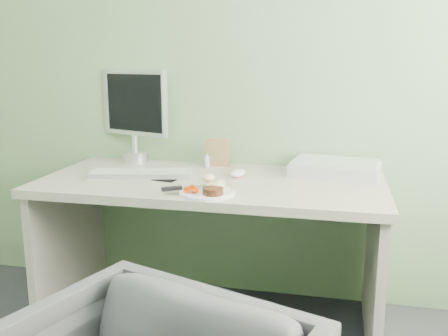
% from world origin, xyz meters
% --- Properties ---
extents(wall_back, '(3.50, 0.00, 3.50)m').
position_xyz_m(wall_back, '(0.00, 2.00, 1.35)').
color(wall_back, gray).
rests_on(wall_back, floor).
extents(desk, '(1.60, 0.75, 0.73)m').
position_xyz_m(desk, '(0.00, 1.62, 0.55)').
color(desk, beige).
rests_on(desk, floor).
extents(plate, '(0.23, 0.23, 0.01)m').
position_xyz_m(plate, '(0.05, 1.37, 0.74)').
color(plate, white).
rests_on(plate, desk).
extents(steak, '(0.09, 0.09, 0.03)m').
position_xyz_m(steak, '(0.08, 1.33, 0.76)').
color(steak, black).
rests_on(steak, plate).
extents(potato_pile, '(0.12, 0.10, 0.06)m').
position_xyz_m(potato_pile, '(0.07, 1.41, 0.77)').
color(potato_pile, tan).
rests_on(potato_pile, plate).
extents(carrot_heap, '(0.06, 0.05, 0.04)m').
position_xyz_m(carrot_heap, '(-0.01, 1.34, 0.76)').
color(carrot_heap, '#EE4105').
rests_on(carrot_heap, plate).
extents(steak_knife, '(0.19, 0.15, 0.02)m').
position_xyz_m(steak_knife, '(-0.07, 1.36, 0.75)').
color(steak_knife, silver).
rests_on(steak_knife, plate).
extents(mousepad, '(0.29, 0.27, 0.00)m').
position_xyz_m(mousepad, '(-0.26, 1.66, 0.73)').
color(mousepad, black).
rests_on(mousepad, desk).
extents(keyboard, '(0.50, 0.25, 0.02)m').
position_xyz_m(keyboard, '(-0.34, 1.61, 0.75)').
color(keyboard, white).
rests_on(keyboard, desk).
extents(computer_mouse, '(0.09, 0.12, 0.04)m').
position_xyz_m(computer_mouse, '(0.11, 1.70, 0.75)').
color(computer_mouse, white).
rests_on(computer_mouse, desk).
extents(photo_frame, '(0.12, 0.03, 0.15)m').
position_xyz_m(photo_frame, '(-0.04, 1.91, 0.80)').
color(photo_frame, '#8C5C41').
rests_on(photo_frame, desk).
extents(eyedrop_bottle, '(0.03, 0.03, 0.08)m').
position_xyz_m(eyedrop_bottle, '(-0.09, 1.88, 0.76)').
color(eyedrop_bottle, white).
rests_on(eyedrop_bottle, desk).
extents(scanner, '(0.45, 0.34, 0.06)m').
position_xyz_m(scanner, '(0.57, 1.83, 0.76)').
color(scanner, silver).
rests_on(scanner, desk).
extents(monitor, '(0.41, 0.17, 0.50)m').
position_xyz_m(monitor, '(-0.50, 1.94, 1.01)').
color(monitor, silver).
rests_on(monitor, desk).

